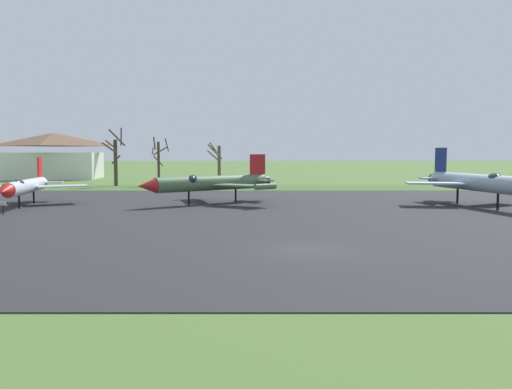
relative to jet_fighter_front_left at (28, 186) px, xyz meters
name	(u,v)px	position (x,y,z in m)	size (l,w,h in m)	color
ground_plane	(311,251)	(24.02, -21.98, -1.90)	(600.00, 600.00, 0.00)	#4C6B33
asphalt_apron	(291,214)	(24.02, -6.24, -1.87)	(91.42, 52.46, 0.05)	#28282B
grass_verge_strip	(277,188)	(24.02, 25.99, -1.87)	(151.42, 12.00, 0.06)	#3E622A
jet_fighter_front_left	(28,186)	(0.00, 0.00, 0.00)	(10.75, 13.41, 4.53)	silver
info_placard_front_left	(5,207)	(1.15, -6.84, -1.22)	(0.58, 0.27, 1.09)	black
jet_fighter_front_right	(213,183)	(16.96, 2.37, 0.18)	(12.72, 12.05, 4.83)	#4C6B47
jet_fighter_rear_center	(482,182)	(41.67, -0.70, 0.40)	(11.88, 16.40, 5.50)	#8EA3B2
bare_tree_far_left	(117,159)	(0.42, 29.69, 2.21)	(3.51, 3.05, 8.71)	#42382D
bare_tree_left_of_center	(160,160)	(6.64, 30.67, 2.02)	(2.45, 2.65, 7.39)	#42382D
bare_tree_center	(220,163)	(15.70, 29.17, 1.58)	(2.34, 2.02, 6.52)	brown
visitor_building	(55,156)	(-17.76, 52.92, 2.40)	(18.84, 14.31, 8.79)	silver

